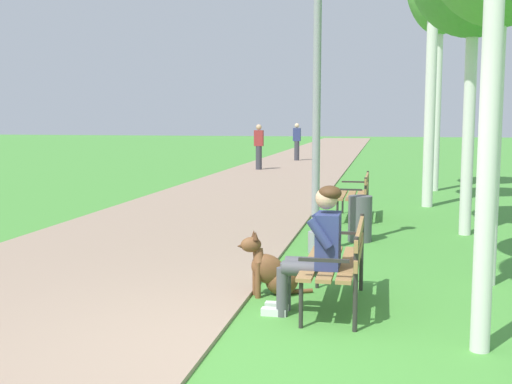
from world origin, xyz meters
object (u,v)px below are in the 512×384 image
at_px(dog_brown, 273,271).
at_px(pedestrian_further_distant, 297,142).
at_px(park_bench_near, 340,257).
at_px(litter_bin, 360,219).
at_px(lamp_post_near, 317,102).
at_px(park_bench_mid, 357,192).
at_px(person_seated_on_near_bench, 317,245).
at_px(pedestrian_distant, 259,147).

xyz_separation_m(dog_brown, pedestrian_further_distant, (-2.64, 20.88, 0.58)).
distance_m(park_bench_near, litter_bin, 3.49).
height_order(dog_brown, lamp_post_near, lamp_post_near).
xyz_separation_m(park_bench_mid, pedestrian_further_distant, (-3.27, 15.55, 0.33)).
height_order(dog_brown, pedestrian_further_distant, pedestrian_further_distant).
height_order(person_seated_on_near_bench, pedestrian_distant, pedestrian_distant).
bearing_deg(pedestrian_further_distant, park_bench_mid, -78.11).
bearing_deg(pedestrian_further_distant, litter_bin, -79.04).
xyz_separation_m(park_bench_mid, pedestrian_distant, (-3.93, 10.41, 0.33)).
distance_m(park_bench_near, person_seated_on_near_bench, 0.39).
bearing_deg(pedestrian_distant, park_bench_mid, -69.31).
bearing_deg(pedestrian_distant, person_seated_on_near_bench, -76.82).
xyz_separation_m(park_bench_near, litter_bin, (0.05, 3.49, -0.16)).
bearing_deg(park_bench_mid, pedestrian_further_distant, 101.89).
bearing_deg(park_bench_mid, pedestrian_distant, 110.69).
xyz_separation_m(park_bench_near, pedestrian_further_distant, (-3.37, 21.18, 0.33)).
distance_m(lamp_post_near, litter_bin, 2.07).
xyz_separation_m(park_bench_mid, lamp_post_near, (-0.43, -3.10, 1.58)).
distance_m(person_seated_on_near_bench, pedestrian_distant, 16.77).
bearing_deg(dog_brown, park_bench_mid, 83.23).
bearing_deg(park_bench_mid, lamp_post_near, -97.83).
distance_m(park_bench_near, pedestrian_further_distant, 21.45).
xyz_separation_m(park_bench_mid, person_seated_on_near_bench, (-0.11, -5.91, 0.17)).
bearing_deg(litter_bin, park_bench_near, -90.90).
bearing_deg(person_seated_on_near_bench, pedestrian_distant, 103.18).
relative_size(person_seated_on_near_bench, litter_bin, 1.79).
relative_size(dog_brown, pedestrian_further_distant, 0.47).
bearing_deg(litter_bin, dog_brown, -103.82).
bearing_deg(lamp_post_near, litter_bin, 58.98).
distance_m(person_seated_on_near_bench, dog_brown, 0.89).
height_order(park_bench_near, litter_bin, park_bench_near).
distance_m(dog_brown, litter_bin, 3.29).
distance_m(litter_bin, pedestrian_further_distant, 18.02).
height_order(park_bench_near, lamp_post_near, lamp_post_near).
height_order(park_bench_near, dog_brown, park_bench_near).
bearing_deg(park_bench_near, park_bench_mid, 90.99).
bearing_deg(park_bench_mid, dog_brown, -96.77).
xyz_separation_m(dog_brown, lamp_post_near, (0.21, 2.23, 1.83)).
relative_size(lamp_post_near, litter_bin, 5.76).
relative_size(park_bench_mid, person_seated_on_near_bench, 1.20).
height_order(lamp_post_near, litter_bin, lamp_post_near).
xyz_separation_m(park_bench_near, park_bench_mid, (-0.10, 5.63, 0.00)).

